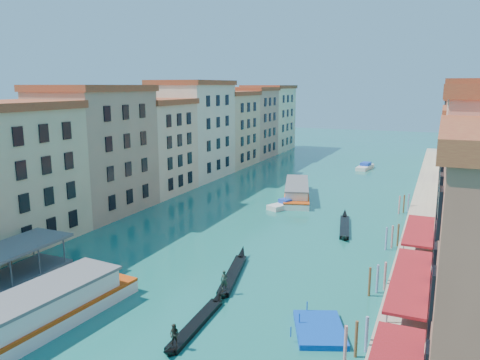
# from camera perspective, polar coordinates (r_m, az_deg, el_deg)

# --- Properties ---
(left_bank_palazzos) EXTENTS (12.80, 128.40, 21.00)m
(left_bank_palazzos) POSITION_cam_1_polar(r_m,az_deg,el_deg) (97.35, -7.53, 5.34)
(left_bank_palazzos) COLOR #C0B285
(left_bank_palazzos) RESTS_ON ground
(quay) EXTENTS (4.00, 140.00, 1.00)m
(quay) POSITION_cam_1_polar(r_m,az_deg,el_deg) (85.65, 21.59, -2.46)
(quay) COLOR gray
(quay) RESTS_ON ground
(restaurant_awnings) EXTENTS (3.20, 44.55, 3.12)m
(restaurant_awnings) POSITION_cam_1_polar(r_m,az_deg,el_deg) (44.75, 20.03, -11.47)
(restaurant_awnings) COLOR maroon
(restaurant_awnings) RESTS_ON ground
(mooring_poles_right) EXTENTS (1.44, 54.24, 3.20)m
(mooring_poles_right) POSITION_cam_1_polar(r_m,az_deg,el_deg) (50.95, 16.80, -10.47)
(mooring_poles_right) COLOR brown
(mooring_poles_right) RESTS_ON ground
(vaporetto_near) EXTENTS (6.97, 22.52, 3.30)m
(vaporetto_near) POSITION_cam_1_polar(r_m,az_deg,el_deg) (42.76, -25.11, -15.20)
(vaporetto_near) COLOR silver
(vaporetto_near) RESTS_ON ground
(vaporetto_far) EXTENTS (9.19, 19.04, 2.77)m
(vaporetto_far) POSITION_cam_1_polar(r_m,az_deg,el_deg) (84.90, 6.94, -1.33)
(vaporetto_far) COLOR white
(vaporetto_far) RESTS_ON ground
(gondola_fore) EXTENTS (3.99, 13.21, 2.66)m
(gondola_fore) POSITION_cam_1_polar(r_m,az_deg,el_deg) (50.43, -0.88, -11.23)
(gondola_fore) COLOR black
(gondola_fore) RESTS_ON ground
(gondola_right) EXTENTS (1.57, 11.79, 2.35)m
(gondola_right) POSITION_cam_1_polar(r_m,az_deg,el_deg) (40.96, -5.53, -16.94)
(gondola_right) COLOR black
(gondola_right) RESTS_ON ground
(gondola_far) EXTENTS (3.46, 13.34, 1.90)m
(gondola_far) POSITION_cam_1_polar(r_m,az_deg,el_deg) (68.29, 12.62, -5.43)
(gondola_far) COLOR black
(gondola_far) RESTS_ON ground
(motorboat_mid) EXTENTS (5.05, 7.30, 1.46)m
(motorboat_mid) POSITION_cam_1_polar(r_m,az_deg,el_deg) (78.15, 5.70, -2.93)
(motorboat_mid) COLOR silver
(motorboat_mid) RESTS_ON ground
(motorboat_far) EXTENTS (3.39, 7.77, 1.56)m
(motorboat_far) POSITION_cam_1_polar(r_m,az_deg,el_deg) (117.39, 15.00, 1.60)
(motorboat_far) COLOR silver
(motorboat_far) RESTS_ON ground
(blue_dock) EXTENTS (5.68, 6.75, 0.48)m
(blue_dock) POSITION_cam_1_polar(r_m,az_deg,el_deg) (40.83, 9.66, -17.50)
(blue_dock) COLOR #093FB1
(blue_dock) RESTS_ON ground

